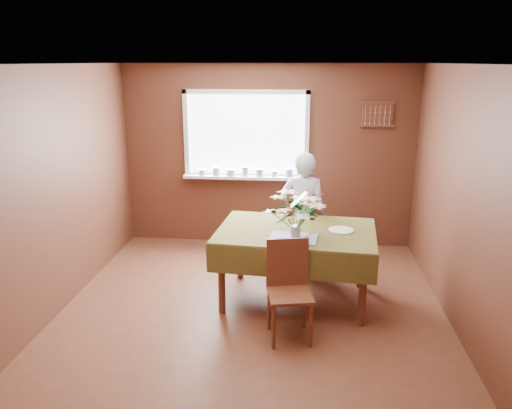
# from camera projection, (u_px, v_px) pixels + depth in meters

# --- Properties ---
(floor) EXTENTS (4.50, 4.50, 0.00)m
(floor) POSITION_uv_depth(u_px,v_px,m) (251.00, 318.00, 5.09)
(floor) COLOR #572D1E
(floor) RESTS_ON ground
(ceiling) EXTENTS (4.50, 4.50, 0.00)m
(ceiling) POSITION_uv_depth(u_px,v_px,m) (250.00, 64.00, 4.40)
(ceiling) COLOR white
(ceiling) RESTS_ON wall_back
(wall_back) EXTENTS (4.00, 0.00, 4.00)m
(wall_back) POSITION_uv_depth(u_px,v_px,m) (268.00, 157.00, 6.90)
(wall_back) COLOR brown
(wall_back) RESTS_ON floor
(wall_front) EXTENTS (4.00, 0.00, 4.00)m
(wall_front) POSITION_uv_depth(u_px,v_px,m) (204.00, 316.00, 2.59)
(wall_front) COLOR brown
(wall_front) RESTS_ON floor
(wall_left) EXTENTS (0.00, 4.50, 4.50)m
(wall_left) POSITION_uv_depth(u_px,v_px,m) (50.00, 195.00, 4.93)
(wall_left) COLOR brown
(wall_left) RESTS_ON floor
(wall_right) EXTENTS (0.00, 4.50, 4.50)m
(wall_right) POSITION_uv_depth(u_px,v_px,m) (468.00, 206.00, 4.56)
(wall_right) COLOR brown
(wall_right) RESTS_ON floor
(window_assembly) EXTENTS (1.72, 0.20, 1.22)m
(window_assembly) POSITION_uv_depth(u_px,v_px,m) (246.00, 150.00, 6.84)
(window_assembly) COLOR white
(window_assembly) RESTS_ON wall_back
(spoon_rack) EXTENTS (0.44, 0.05, 0.33)m
(spoon_rack) POSITION_uv_depth(u_px,v_px,m) (378.00, 114.00, 6.56)
(spoon_rack) COLOR brown
(spoon_rack) RESTS_ON wall_back
(dining_table) EXTENTS (1.75, 1.27, 0.81)m
(dining_table) POSITION_uv_depth(u_px,v_px,m) (296.00, 239.00, 5.30)
(dining_table) COLOR brown
(dining_table) RESTS_ON floor
(chair_far) EXTENTS (0.49, 0.49, 1.01)m
(chair_far) POSITION_uv_depth(u_px,v_px,m) (302.00, 228.00, 6.15)
(chair_far) COLOR brown
(chair_far) RESTS_ON floor
(chair_near) EXTENTS (0.47, 0.47, 0.93)m
(chair_near) POSITION_uv_depth(u_px,v_px,m) (289.00, 285.00, 4.67)
(chair_near) COLOR brown
(chair_near) RESTS_ON floor
(seated_woman) EXTENTS (0.58, 0.41, 1.51)m
(seated_woman) POSITION_uv_depth(u_px,v_px,m) (303.00, 214.00, 6.01)
(seated_woman) COLOR white
(seated_woman) RESTS_ON floor
(flower_bouquet) EXTENTS (0.53, 0.53, 0.46)m
(flower_bouquet) POSITION_uv_depth(u_px,v_px,m) (296.00, 210.00, 4.94)
(flower_bouquet) COLOR white
(flower_bouquet) RESTS_ON dining_table
(side_plate) EXTENTS (0.31, 0.31, 0.01)m
(side_plate) POSITION_uv_depth(u_px,v_px,m) (341.00, 230.00, 5.24)
(side_plate) COLOR white
(side_plate) RESTS_ON dining_table
(table_knife) EXTENTS (0.11, 0.23, 0.00)m
(table_knife) POSITION_uv_depth(u_px,v_px,m) (308.00, 235.00, 5.08)
(table_knife) COLOR silver
(table_knife) RESTS_ON dining_table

